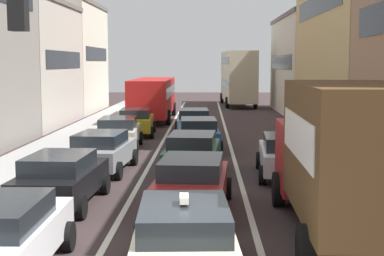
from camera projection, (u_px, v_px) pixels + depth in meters
The scene contains 17 objects.
sidewalk_left at pixel (66, 140), 29.90m from camera, with size 2.60×64.00×0.14m, color #9D9D9D.
lane_stripe_left at pixel (163, 141), 29.79m from camera, with size 0.16×60.00×0.01m, color silver.
lane_stripe_right at pixel (229, 142), 29.70m from camera, with size 0.16×60.00×0.01m, color silver.
removalist_box_truck at pixel (345, 153), 13.17m from camera, with size 2.84×7.75×3.58m.
taxi_centre_lane_front at pixel (184, 240), 10.61m from camera, with size 2.23×4.38×1.66m.
sedan_left_lane_front at pixel (0, 235), 10.88m from camera, with size 2.10×4.32×1.49m.
sedan_centre_lane_second at pixel (192, 182), 15.73m from camera, with size 2.29×4.41×1.49m.
wagon_left_lane_second at pixel (61, 178), 16.33m from camera, with size 2.20×4.37×1.49m.
hatchback_centre_lane_third at pixel (192, 152), 21.04m from camera, with size 2.28×4.41×1.49m.
sedan_left_lane_third at pixel (102, 151), 21.38m from camera, with size 2.28×4.41×1.49m.
coupe_centre_lane_fourth at pixel (198, 133), 26.70m from camera, with size 2.21×4.37×1.49m.
sedan_left_lane_fourth at pixel (118, 132), 27.11m from camera, with size 2.22×4.38×1.49m.
sedan_centre_lane_fifth at pixel (193, 121), 32.09m from camera, with size 2.21×4.37×1.49m.
sedan_left_lane_fifth at pixel (136, 121), 32.32m from camera, with size 2.24×4.39×1.49m.
sedan_right_lane_behind_truck at pixel (287, 154), 20.50m from camera, with size 2.25×4.39×1.49m.
bus_mid_queue_primary at pixel (153, 95), 40.64m from camera, with size 2.82×10.51×2.90m.
bus_far_queue_secondary at pixel (238, 76), 54.41m from camera, with size 3.13×10.60×5.06m.
Camera 1 is at (0.53, -9.48, 4.01)m, focal length 54.37 mm.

